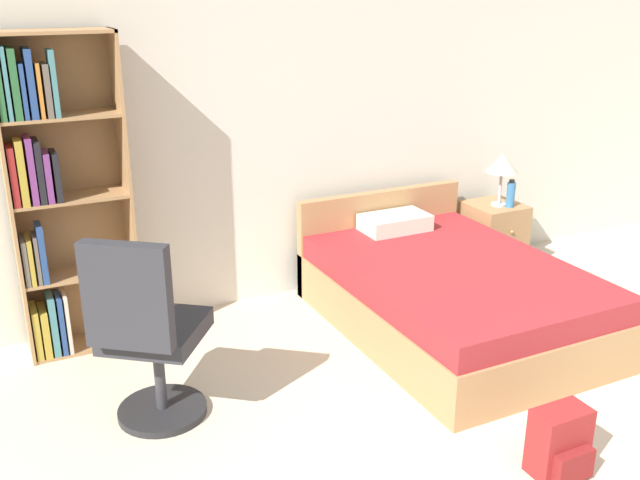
{
  "coord_description": "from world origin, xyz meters",
  "views": [
    {
      "loc": [
        -2.29,
        -1.44,
        2.25
      ],
      "look_at": [
        -0.61,
        1.98,
        0.87
      ],
      "focal_mm": 40.0,
      "sensor_mm": 36.0,
      "label": 1
    }
  ],
  "objects_px": {
    "nightstand": "(493,237)",
    "water_bottle": "(511,194)",
    "bookshelf": "(54,197)",
    "bed": "(446,292)",
    "office_chair": "(148,336)",
    "table_lamp": "(502,165)",
    "backpack_red": "(560,443)"
  },
  "relations": [
    {
      "from": "bed",
      "to": "office_chair",
      "type": "height_order",
      "value": "office_chair"
    },
    {
      "from": "water_bottle",
      "to": "backpack_red",
      "type": "height_order",
      "value": "water_bottle"
    },
    {
      "from": "nightstand",
      "to": "backpack_red",
      "type": "height_order",
      "value": "nightstand"
    },
    {
      "from": "office_chair",
      "to": "table_lamp",
      "type": "bearing_deg",
      "value": 17.12
    },
    {
      "from": "bookshelf",
      "to": "water_bottle",
      "type": "bearing_deg",
      "value": -3.72
    },
    {
      "from": "table_lamp",
      "to": "water_bottle",
      "type": "xyz_separation_m",
      "value": [
        0.06,
        -0.07,
        -0.23
      ]
    },
    {
      "from": "office_chair",
      "to": "nightstand",
      "type": "distance_m",
      "value": 3.22
    },
    {
      "from": "bed",
      "to": "table_lamp",
      "type": "relative_size",
      "value": 4.69
    },
    {
      "from": "bed",
      "to": "nightstand",
      "type": "bearing_deg",
      "value": 36.17
    },
    {
      "from": "bed",
      "to": "office_chair",
      "type": "bearing_deg",
      "value": -172.58
    },
    {
      "from": "backpack_red",
      "to": "table_lamp",
      "type": "bearing_deg",
      "value": 57.67
    },
    {
      "from": "office_chair",
      "to": "backpack_red",
      "type": "distance_m",
      "value": 2.12
    },
    {
      "from": "table_lamp",
      "to": "water_bottle",
      "type": "relative_size",
      "value": 1.91
    },
    {
      "from": "bookshelf",
      "to": "office_chair",
      "type": "xyz_separation_m",
      "value": [
        0.27,
        -1.09,
        -0.49
      ]
    },
    {
      "from": "water_bottle",
      "to": "backpack_red",
      "type": "xyz_separation_m",
      "value": [
        -1.45,
        -2.14,
        -0.5
      ]
    },
    {
      "from": "bed",
      "to": "water_bottle",
      "type": "bearing_deg",
      "value": 30.45
    },
    {
      "from": "bookshelf",
      "to": "backpack_red",
      "type": "height_order",
      "value": "bookshelf"
    },
    {
      "from": "table_lamp",
      "to": "backpack_red",
      "type": "xyz_separation_m",
      "value": [
        -1.39,
        -2.2,
        -0.74
      ]
    },
    {
      "from": "table_lamp",
      "to": "nightstand",
      "type": "bearing_deg",
      "value": 91.07
    },
    {
      "from": "bed",
      "to": "nightstand",
      "type": "xyz_separation_m",
      "value": [
        0.97,
        0.71,
        0.02
      ]
    },
    {
      "from": "office_chair",
      "to": "nightstand",
      "type": "xyz_separation_m",
      "value": [
        3.06,
        0.98,
        -0.25
      ]
    },
    {
      "from": "nightstand",
      "to": "office_chair",
      "type": "bearing_deg",
      "value": -162.22
    },
    {
      "from": "office_chair",
      "to": "bookshelf",
      "type": "bearing_deg",
      "value": 103.95
    },
    {
      "from": "water_bottle",
      "to": "table_lamp",
      "type": "bearing_deg",
      "value": 129.74
    },
    {
      "from": "nightstand",
      "to": "water_bottle",
      "type": "height_order",
      "value": "water_bottle"
    },
    {
      "from": "nightstand",
      "to": "water_bottle",
      "type": "distance_m",
      "value": 0.4
    },
    {
      "from": "bookshelf",
      "to": "nightstand",
      "type": "height_order",
      "value": "bookshelf"
    },
    {
      "from": "backpack_red",
      "to": "office_chair",
      "type": "bearing_deg",
      "value": 142.78
    },
    {
      "from": "bookshelf",
      "to": "nightstand",
      "type": "xyz_separation_m",
      "value": [
        3.33,
        -0.11,
        -0.75
      ]
    },
    {
      "from": "bed",
      "to": "table_lamp",
      "type": "distance_m",
      "value": 1.34
    },
    {
      "from": "bookshelf",
      "to": "nightstand",
      "type": "distance_m",
      "value": 3.41
    },
    {
      "from": "bookshelf",
      "to": "bed",
      "type": "relative_size",
      "value": 1.0
    }
  ]
}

